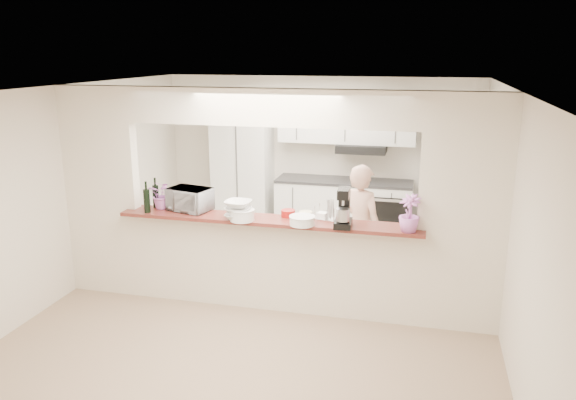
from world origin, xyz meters
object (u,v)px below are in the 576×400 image
(stand_mixer, at_px, (344,209))
(person, at_px, (360,228))
(toaster_oven, at_px, (190,199))
(refrigerator, at_px, (451,192))

(stand_mixer, xyz_separation_m, person, (0.08, 0.94, -0.49))
(person, bearing_deg, toaster_oven, 49.68)
(refrigerator, distance_m, toaster_oven, 4.00)
(person, bearing_deg, stand_mixer, 113.12)
(refrigerator, distance_m, person, 2.16)
(toaster_oven, bearing_deg, stand_mixer, 8.02)
(toaster_oven, bearing_deg, refrigerator, 54.67)
(refrigerator, bearing_deg, person, -121.19)
(refrigerator, relative_size, toaster_oven, 3.56)
(refrigerator, xyz_separation_m, person, (-1.12, -1.85, -0.07))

